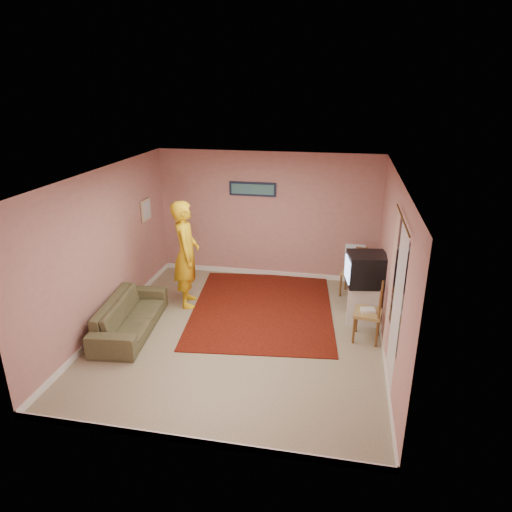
% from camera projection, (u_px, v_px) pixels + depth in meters
% --- Properties ---
extents(ground, '(5.00, 5.00, 0.00)m').
position_uv_depth(ground, '(241.00, 334.00, 7.44)').
color(ground, tan).
rests_on(ground, ground).
extents(wall_back, '(4.50, 0.02, 2.60)m').
position_uv_depth(wall_back, '(267.00, 216.00, 9.28)').
color(wall_back, tan).
rests_on(wall_back, ground).
extents(wall_front, '(4.50, 0.02, 2.60)m').
position_uv_depth(wall_front, '(186.00, 345.00, 4.69)').
color(wall_front, tan).
rests_on(wall_front, ground).
extents(wall_left, '(0.02, 5.00, 2.60)m').
position_uv_depth(wall_left, '(105.00, 250.00, 7.39)').
color(wall_left, tan).
rests_on(wall_left, ground).
extents(wall_right, '(0.02, 5.00, 2.60)m').
position_uv_depth(wall_right, '(392.00, 270.00, 6.58)').
color(wall_right, tan).
rests_on(wall_right, ground).
extents(ceiling, '(4.50, 5.00, 0.02)m').
position_uv_depth(ceiling, '(239.00, 175.00, 6.52)').
color(ceiling, silver).
rests_on(ceiling, wall_back).
extents(baseboard_back, '(4.50, 0.02, 0.10)m').
position_uv_depth(baseboard_back, '(267.00, 273.00, 9.71)').
color(baseboard_back, white).
rests_on(baseboard_back, ground).
extents(baseboard_front, '(4.50, 0.02, 0.10)m').
position_uv_depth(baseboard_front, '(192.00, 441.00, 5.14)').
color(baseboard_front, white).
rests_on(baseboard_front, ground).
extents(baseboard_left, '(0.02, 5.00, 0.10)m').
position_uv_depth(baseboard_left, '(114.00, 318.00, 7.83)').
color(baseboard_left, white).
rests_on(baseboard_left, ground).
extents(baseboard_right, '(0.02, 5.00, 0.10)m').
position_uv_depth(baseboard_right, '(383.00, 345.00, 7.02)').
color(baseboard_right, white).
rests_on(baseboard_right, ground).
extents(window, '(0.01, 1.10, 1.50)m').
position_uv_depth(window, '(398.00, 286.00, 5.70)').
color(window, black).
rests_on(window, wall_right).
extents(curtain_sheer, '(0.01, 0.75, 2.10)m').
position_uv_depth(curtain_sheer, '(397.00, 305.00, 5.64)').
color(curtain_sheer, silver).
rests_on(curtain_sheer, wall_right).
extents(curtain_floral, '(0.01, 0.35, 2.10)m').
position_uv_depth(curtain_floral, '(391.00, 283.00, 6.28)').
color(curtain_floral, beige).
rests_on(curtain_floral, wall_right).
extents(curtain_rod, '(0.02, 1.40, 0.02)m').
position_uv_depth(curtain_rod, '(403.00, 219.00, 5.40)').
color(curtain_rod, brown).
rests_on(curtain_rod, wall_right).
extents(picture_back, '(0.95, 0.04, 0.28)m').
position_uv_depth(picture_back, '(253.00, 189.00, 9.11)').
color(picture_back, '#131C35').
rests_on(picture_back, wall_back).
extents(picture_left, '(0.04, 0.38, 0.42)m').
position_uv_depth(picture_left, '(146.00, 210.00, 8.76)').
color(picture_left, '#D0B48F').
rests_on(picture_left, wall_left).
extents(area_rug, '(2.80, 3.35, 0.02)m').
position_uv_depth(area_rug, '(262.00, 308.00, 8.27)').
color(area_rug, black).
rests_on(area_rug, ground).
extents(tv_cabinet, '(0.53, 0.48, 0.68)m').
position_uv_depth(tv_cabinet, '(363.00, 302.00, 7.75)').
color(tv_cabinet, silver).
rests_on(tv_cabinet, ground).
extents(crt_tv, '(0.70, 0.65, 0.54)m').
position_uv_depth(crt_tv, '(366.00, 269.00, 7.53)').
color(crt_tv, black).
rests_on(crt_tv, tv_cabinet).
extents(chair_a, '(0.52, 0.51, 0.51)m').
position_uv_depth(chair_a, '(354.00, 267.00, 8.62)').
color(chair_a, tan).
rests_on(chair_a, ground).
extents(dvd_player, '(0.34, 0.25, 0.06)m').
position_uv_depth(dvd_player, '(354.00, 270.00, 8.64)').
color(dvd_player, '#B9BABE').
rests_on(dvd_player, chair_a).
extents(blue_throw, '(0.37, 0.05, 0.39)m').
position_uv_depth(blue_throw, '(355.00, 254.00, 8.73)').
color(blue_throw, '#9BD7FD').
rests_on(blue_throw, chair_a).
extents(chair_b, '(0.47, 0.48, 0.52)m').
position_uv_depth(chair_b, '(368.00, 306.00, 7.08)').
color(chair_b, tan).
rests_on(chair_b, ground).
extents(game_console, '(0.24, 0.20, 0.04)m').
position_uv_depth(game_console, '(368.00, 310.00, 7.11)').
color(game_console, white).
rests_on(game_console, chair_b).
extents(sofa, '(0.93, 1.95, 0.55)m').
position_uv_depth(sofa, '(130.00, 315.00, 7.44)').
color(sofa, brown).
rests_on(sofa, ground).
extents(person, '(0.65, 0.81, 1.95)m').
position_uv_depth(person, '(186.00, 254.00, 8.13)').
color(person, yellow).
rests_on(person, ground).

